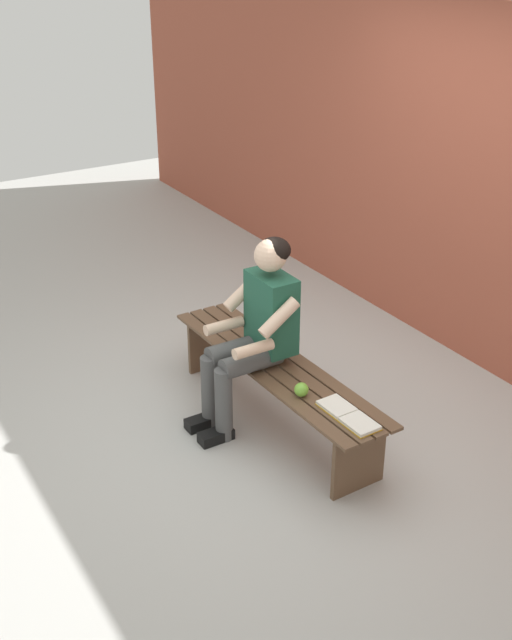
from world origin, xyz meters
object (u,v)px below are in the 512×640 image
bench_near (276,377)px  person_seated (255,327)px  book_open (348,415)px  apple (301,390)px

bench_near → person_seated: (0.10, 0.10, 0.34)m
bench_near → book_open: bearing=-178.3°
bench_near → person_seated: 0.37m
person_seated → book_open: bearing=-171.5°
book_open → apple: bearing=15.8°
bench_near → apple: 0.42m
person_seated → apple: size_ratio=14.39×
person_seated → bench_near: bearing=-134.1°
apple → person_seated: bearing=2.5°
bench_near → book_open: (-0.71, -0.02, 0.10)m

